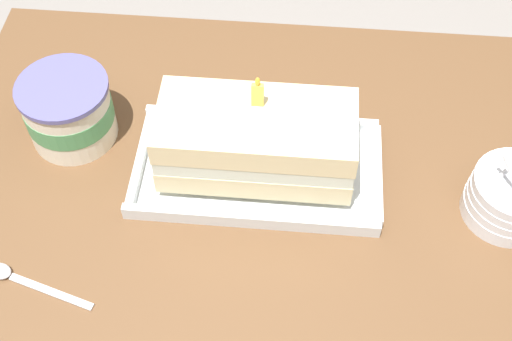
{
  "coord_description": "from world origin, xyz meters",
  "views": [
    {
      "loc": [
        0.05,
        -0.57,
        1.6
      ],
      "look_at": [
        0.0,
        0.02,
        0.8
      ],
      "focal_mm": 47.85,
      "sensor_mm": 36.0,
      "label": 1
    }
  ],
  "objects_px": {
    "ice_cream_tub": "(69,110)",
    "serving_spoon_near_tray": "(15,277)",
    "birthday_cake": "(258,140)",
    "bowl_stack": "(511,196)",
    "foil_tray": "(258,169)"
  },
  "relations": [
    {
      "from": "ice_cream_tub",
      "to": "serving_spoon_near_tray",
      "type": "xyz_separation_m",
      "value": [
        -0.02,
        -0.26,
        -0.05
      ]
    },
    {
      "from": "birthday_cake",
      "to": "ice_cream_tub",
      "type": "xyz_separation_m",
      "value": [
        -0.29,
        0.05,
        -0.02
      ]
    },
    {
      "from": "ice_cream_tub",
      "to": "birthday_cake",
      "type": "bearing_deg",
      "value": -9.96
    },
    {
      "from": "serving_spoon_near_tray",
      "to": "birthday_cake",
      "type": "bearing_deg",
      "value": 33.71
    },
    {
      "from": "ice_cream_tub",
      "to": "serving_spoon_near_tray",
      "type": "height_order",
      "value": "ice_cream_tub"
    },
    {
      "from": "serving_spoon_near_tray",
      "to": "bowl_stack",
      "type": "bearing_deg",
      "value": 14.17
    },
    {
      "from": "serving_spoon_near_tray",
      "to": "ice_cream_tub",
      "type": "bearing_deg",
      "value": 85.83
    },
    {
      "from": "foil_tray",
      "to": "serving_spoon_near_tray",
      "type": "height_order",
      "value": "foil_tray"
    },
    {
      "from": "foil_tray",
      "to": "serving_spoon_near_tray",
      "type": "distance_m",
      "value": 0.37
    },
    {
      "from": "serving_spoon_near_tray",
      "to": "foil_tray",
      "type": "bearing_deg",
      "value": 33.71
    },
    {
      "from": "foil_tray",
      "to": "bowl_stack",
      "type": "xyz_separation_m",
      "value": [
        0.36,
        -0.04,
        0.03
      ]
    },
    {
      "from": "birthday_cake",
      "to": "serving_spoon_near_tray",
      "type": "relative_size",
      "value": 1.78
    },
    {
      "from": "ice_cream_tub",
      "to": "foil_tray",
      "type": "bearing_deg",
      "value": -9.96
    },
    {
      "from": "birthday_cake",
      "to": "ice_cream_tub",
      "type": "height_order",
      "value": "birthday_cake"
    },
    {
      "from": "ice_cream_tub",
      "to": "serving_spoon_near_tray",
      "type": "bearing_deg",
      "value": -94.17
    }
  ]
}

